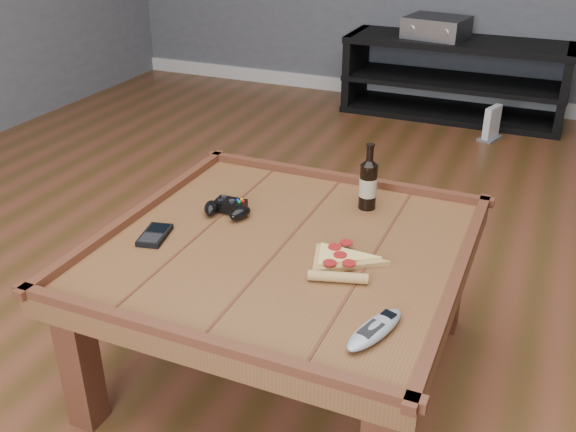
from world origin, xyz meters
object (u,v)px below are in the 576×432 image
at_px(media_console, 454,79).
at_px(beer_bottle, 368,183).
at_px(coffee_table, 284,262).
at_px(av_receiver, 436,27).
at_px(remote_control, 375,329).
at_px(game_controller, 227,208).
at_px(pizza_slice, 340,261).
at_px(smartphone, 155,235).
at_px(game_console, 492,125).

height_order(media_console, beer_bottle, beer_bottle).
relative_size(coffee_table, av_receiver, 2.48).
relative_size(coffee_table, remote_control, 4.97).
xyz_separation_m(beer_bottle, remote_control, (0.21, -0.61, -0.07)).
relative_size(game_controller, pizza_slice, 0.54).
distance_m(pizza_slice, av_receiver, 2.81).
bearing_deg(smartphone, media_console, 70.16).
height_order(media_console, pizza_slice, media_console).
distance_m(smartphone, game_console, 2.61).
bearing_deg(av_receiver, game_console, -28.26).
bearing_deg(remote_control, beer_bottle, 126.31).
bearing_deg(game_controller, beer_bottle, 27.32).
xyz_separation_m(game_controller, smartphone, (-0.12, -0.21, -0.01)).
relative_size(smartphone, game_console, 0.69).
bearing_deg(smartphone, coffee_table, 4.58).
height_order(coffee_table, media_console, media_console).
xyz_separation_m(beer_bottle, smartphone, (-0.50, -0.43, -0.08)).
relative_size(pizza_slice, game_console, 1.54).
distance_m(coffee_table, smartphone, 0.38).
bearing_deg(coffee_table, media_console, 90.00).
relative_size(beer_bottle, game_controller, 1.27).
distance_m(coffee_table, game_console, 2.42).
relative_size(pizza_slice, smartphone, 2.24).
xyz_separation_m(coffee_table, beer_bottle, (0.15, 0.32, 0.15)).
relative_size(coffee_table, beer_bottle, 4.82).
distance_m(beer_bottle, game_console, 2.12).
relative_size(smartphone, remote_control, 0.67).
bearing_deg(game_console, smartphone, -86.13).
bearing_deg(smartphone, beer_bottle, 27.70).
xyz_separation_m(media_console, game_console, (0.31, -0.36, -0.15)).
bearing_deg(coffee_table, smartphone, -162.71).
bearing_deg(game_console, game_controller, -84.57).
height_order(beer_bottle, av_receiver, beer_bottle).
bearing_deg(beer_bottle, remote_control, -71.33).
bearing_deg(smartphone, game_controller, 47.38).
bearing_deg(game_controller, game_console, 74.53).
bearing_deg(coffee_table, beer_bottle, 65.26).
xyz_separation_m(coffee_table, game_console, (0.31, 2.39, -0.30)).
relative_size(coffee_table, media_console, 0.74).
bearing_deg(beer_bottle, coffee_table, -114.74).
distance_m(media_console, game_controller, 2.67).
bearing_deg(pizza_slice, beer_bottle, 79.24).
height_order(media_console, game_console, media_console).
bearing_deg(av_receiver, media_console, 11.88).
xyz_separation_m(beer_bottle, av_receiver, (-0.29, 2.43, 0.03)).
bearing_deg(game_controller, pizza_slice, -20.99).
xyz_separation_m(pizza_slice, av_receiver, (-0.33, 2.78, 0.10)).
bearing_deg(media_console, game_controller, -95.07).
bearing_deg(game_controller, media_console, 82.79).
xyz_separation_m(coffee_table, remote_control, (0.35, -0.30, 0.07)).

